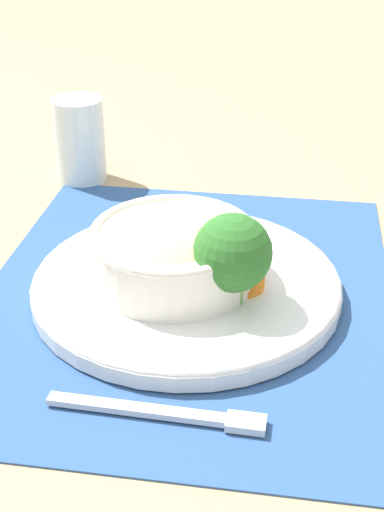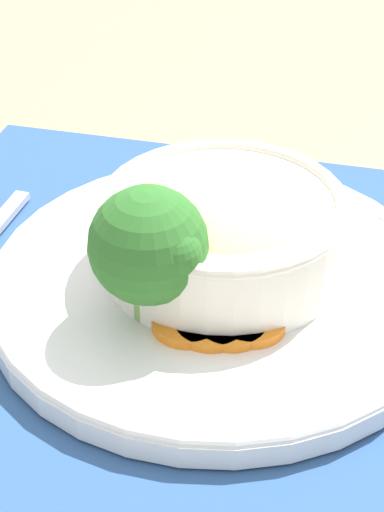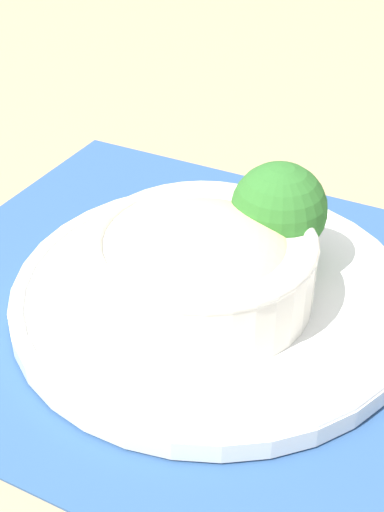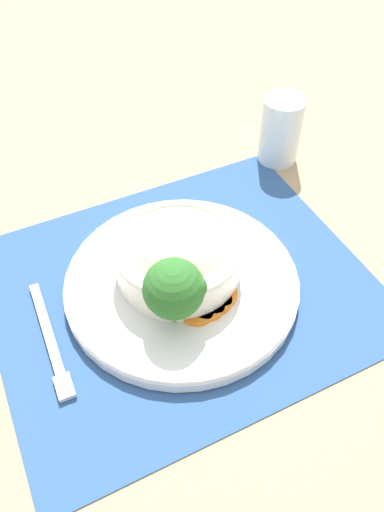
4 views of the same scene
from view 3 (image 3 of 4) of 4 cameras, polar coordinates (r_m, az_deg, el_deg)
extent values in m
plane|color=tan|center=(0.58, 1.59, -4.09)|extent=(4.00, 4.00, 0.00)
cube|color=#2D5184|center=(0.58, 1.60, -3.93)|extent=(0.55, 0.47, 0.00)
cylinder|color=white|center=(0.57, 1.61, -3.15)|extent=(0.32, 0.32, 0.02)
torus|color=white|center=(0.57, 1.62, -2.52)|extent=(0.32, 0.32, 0.01)
cylinder|color=silver|center=(0.54, 0.82, -1.01)|extent=(0.17, 0.17, 0.05)
torus|color=silver|center=(0.53, 0.84, 1.30)|extent=(0.17, 0.17, 0.01)
ellipsoid|color=beige|center=(0.54, 0.83, 0.13)|extent=(0.14, 0.14, 0.06)
cylinder|color=#759E51|center=(0.59, 6.67, 0.23)|extent=(0.03, 0.03, 0.03)
sphere|color=#2D6B28|center=(0.56, 6.95, 3.69)|extent=(0.08, 0.08, 0.08)
sphere|color=#2D6B28|center=(0.58, 5.56, 5.19)|extent=(0.03, 0.03, 0.03)
sphere|color=#2D6B28|center=(0.55, 8.38, 3.10)|extent=(0.03, 0.03, 0.03)
cylinder|color=orange|center=(0.61, 4.31, 0.62)|extent=(0.05, 0.05, 0.01)
cylinder|color=orange|center=(0.61, 3.17, 0.90)|extent=(0.05, 0.05, 0.01)
cylinder|color=orange|center=(0.61, 1.97, 1.04)|extent=(0.05, 0.05, 0.01)
cylinder|color=orange|center=(0.61, 0.75, 1.02)|extent=(0.05, 0.05, 0.01)
camera|label=1|loc=(0.67, 73.20, 15.85)|focal=50.00mm
camera|label=2|loc=(0.92, 10.78, 35.32)|focal=60.00mm
camera|label=4|loc=(0.82, 35.89, 43.13)|focal=35.00mm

